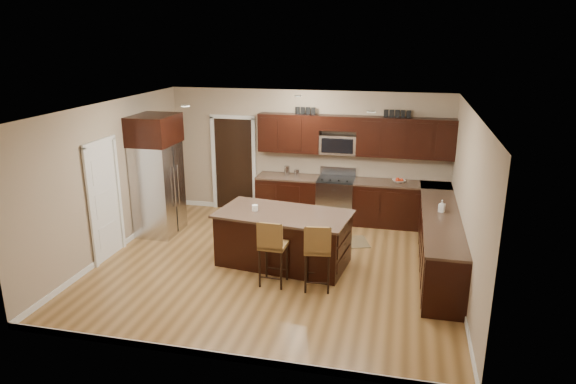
% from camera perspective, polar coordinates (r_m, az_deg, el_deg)
% --- Properties ---
extents(floor, '(6.00, 6.00, 0.00)m').
position_cam_1_polar(floor, '(8.89, -1.37, -8.15)').
color(floor, olive).
rests_on(floor, ground).
extents(ceiling, '(6.00, 6.00, 0.00)m').
position_cam_1_polar(ceiling, '(8.12, -1.50, 9.37)').
color(ceiling, silver).
rests_on(ceiling, wall_back).
extents(wall_back, '(6.00, 0.00, 6.00)m').
position_cam_1_polar(wall_back, '(11.00, 2.14, 4.25)').
color(wall_back, tan).
rests_on(wall_back, floor).
extents(wall_left, '(0.00, 5.50, 5.50)m').
position_cam_1_polar(wall_left, '(9.58, -19.10, 1.37)').
color(wall_left, tan).
rests_on(wall_left, floor).
extents(wall_right, '(0.00, 5.50, 5.50)m').
position_cam_1_polar(wall_right, '(8.22, 19.28, -1.16)').
color(wall_right, tan).
rests_on(wall_right, floor).
extents(base_cabinets, '(4.02, 3.96, 0.92)m').
position_cam_1_polar(base_cabinets, '(9.81, 11.59, -3.11)').
color(base_cabinets, black).
rests_on(base_cabinets, floor).
extents(upper_cabinets, '(4.00, 0.33, 0.80)m').
position_cam_1_polar(upper_cabinets, '(10.60, 7.58, 6.32)').
color(upper_cabinets, black).
rests_on(upper_cabinets, wall_back).
extents(range, '(0.76, 0.64, 1.11)m').
position_cam_1_polar(range, '(10.84, 5.32, -0.82)').
color(range, silver).
rests_on(range, floor).
extents(microwave, '(0.76, 0.31, 0.40)m').
position_cam_1_polar(microwave, '(10.70, 5.60, 5.29)').
color(microwave, silver).
rests_on(microwave, upper_cabinets).
extents(doorway, '(0.85, 0.03, 2.06)m').
position_cam_1_polar(doorway, '(11.48, -6.01, 3.06)').
color(doorway, black).
rests_on(doorway, floor).
extents(pantry_door, '(0.03, 0.80, 2.04)m').
position_cam_1_polar(pantry_door, '(9.42, -19.75, -1.05)').
color(pantry_door, white).
rests_on(pantry_door, floor).
extents(letter_decor, '(2.20, 0.03, 0.15)m').
position_cam_1_polar(letter_decor, '(10.54, 6.89, 8.80)').
color(letter_decor, black).
rests_on(letter_decor, upper_cabinets).
extents(island, '(2.36, 1.44, 0.92)m').
position_cam_1_polar(island, '(8.81, -0.49, -5.34)').
color(island, black).
rests_on(island, floor).
extents(stool_mid, '(0.42, 0.42, 1.08)m').
position_cam_1_polar(stool_mid, '(7.95, -1.78, -5.96)').
color(stool_mid, olive).
rests_on(stool_mid, floor).
extents(stool_right, '(0.46, 0.46, 1.09)m').
position_cam_1_polar(stool_right, '(7.81, 3.31, -6.40)').
color(stool_right, olive).
rests_on(stool_right, floor).
extents(refrigerator, '(0.79, 0.96, 2.35)m').
position_cam_1_polar(refrigerator, '(10.27, -14.32, 1.96)').
color(refrigerator, silver).
rests_on(refrigerator, floor).
extents(floor_mat, '(1.06, 0.86, 0.01)m').
position_cam_1_polar(floor_mat, '(9.87, 6.20, -5.57)').
color(floor_mat, brown).
rests_on(floor_mat, floor).
extents(fruit_bowl, '(0.33, 0.33, 0.06)m').
position_cam_1_polar(fruit_bowl, '(10.62, 12.21, 1.18)').
color(fruit_bowl, silver).
rests_on(fruit_bowl, base_cabinets).
extents(soap_bottle, '(0.12, 0.12, 0.21)m').
position_cam_1_polar(soap_bottle, '(9.03, 16.72, -1.50)').
color(soap_bottle, '#B2B2B2').
rests_on(soap_bottle, base_cabinets).
extents(canister_tall, '(0.12, 0.12, 0.22)m').
position_cam_1_polar(canister_tall, '(10.87, -0.11, 2.36)').
color(canister_tall, silver).
rests_on(canister_tall, base_cabinets).
extents(canister_short, '(0.11, 0.11, 0.15)m').
position_cam_1_polar(canister_short, '(10.83, 0.98, 2.12)').
color(canister_short, silver).
rests_on(canister_short, base_cabinets).
extents(island_jar, '(0.10, 0.10, 0.10)m').
position_cam_1_polar(island_jar, '(8.74, -3.69, -1.77)').
color(island_jar, white).
rests_on(island_jar, island).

